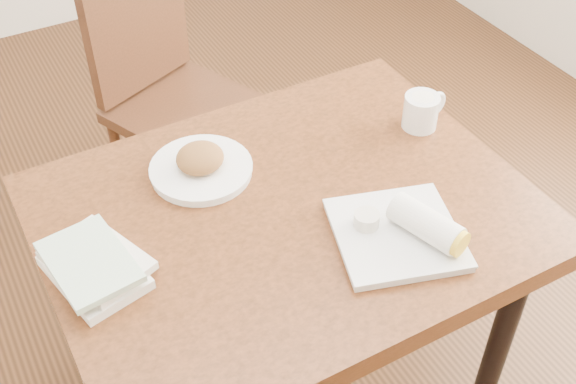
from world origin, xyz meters
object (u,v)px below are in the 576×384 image
table (288,234)px  plate_scone (201,165)px  coffee_mug (422,110)px  chair_far (167,83)px  book_stack (94,265)px  plate_burrito (406,231)px

table → plate_scone: (-0.12, 0.21, 0.11)m
table → plate_scone: size_ratio=4.41×
table → coffee_mug: bearing=13.3°
chair_far → coffee_mug: bearing=-62.7°
plate_scone → book_stack: plate_scone is taller
book_stack → plate_scone: bearing=30.5°
plate_scone → book_stack: size_ratio=0.96×
plate_burrito → book_stack: 0.67m
book_stack → table: bearing=-2.2°
coffee_mug → book_stack: bearing=-174.3°
plate_scone → plate_burrito: (0.30, -0.42, 0.00)m
plate_scone → table: bearing=-59.4°
plate_scone → plate_burrito: 0.52m
coffee_mug → plate_burrito: (-0.28, -0.32, -0.02)m
table → coffee_mug: (0.46, 0.11, 0.13)m
plate_scone → coffee_mug: (0.58, -0.10, 0.02)m
table → plate_burrito: 0.30m
plate_scone → coffee_mug: coffee_mug is taller
plate_scone → coffee_mug: 0.59m
coffee_mug → book_stack: size_ratio=0.52×
table → chair_far: 0.92m
plate_burrito → book_stack: size_ratio=1.28×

